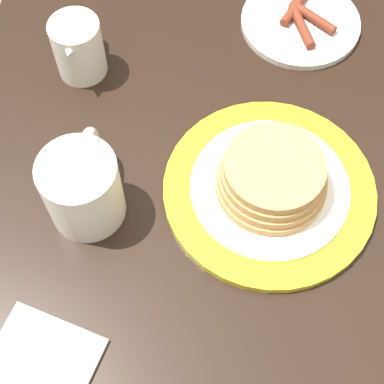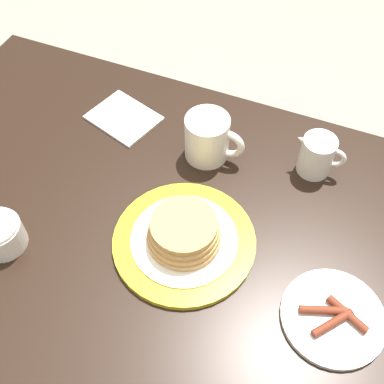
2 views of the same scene
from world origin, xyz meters
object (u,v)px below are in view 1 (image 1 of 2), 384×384
at_px(side_plate_bacon, 301,22).
at_px(creamer_pitcher, 78,47).
at_px(napkin, 31,383).
at_px(pancake_plate, 271,183).
at_px(coffee_mug, 83,187).

xyz_separation_m(side_plate_bacon, creamer_pitcher, (-0.11, 0.31, 0.04)).
bearing_deg(napkin, side_plate_bacon, -27.92).
xyz_separation_m(creamer_pitcher, napkin, (-0.43, -0.02, -0.04)).
xyz_separation_m(pancake_plate, creamer_pitcher, (0.18, 0.27, 0.02)).
height_order(creamer_pitcher, napkin, creamer_pitcher).
relative_size(side_plate_bacon, creamer_pitcher, 1.64).
xyz_separation_m(pancake_plate, coffee_mug, (-0.04, 0.22, 0.03)).
height_order(coffee_mug, creamer_pitcher, coffee_mug).
bearing_deg(napkin, coffee_mug, -7.07).
distance_m(coffee_mug, napkin, 0.22).
height_order(coffee_mug, napkin, coffee_mug).
bearing_deg(creamer_pitcher, pancake_plate, -123.48).
distance_m(side_plate_bacon, creamer_pitcher, 0.33).
distance_m(pancake_plate, creamer_pitcher, 0.32).
xyz_separation_m(coffee_mug, creamer_pitcher, (0.22, 0.05, -0.01)).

